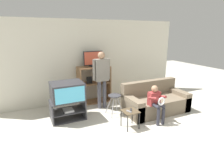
# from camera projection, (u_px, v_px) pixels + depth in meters

# --- Properties ---
(ground_plane) EXTENTS (18.00, 18.00, 0.00)m
(ground_plane) POSITION_uv_depth(u_px,v_px,m) (149.00, 153.00, 3.55)
(ground_plane) COLOR beige
(wall_back) EXTENTS (6.40, 0.06, 2.60)m
(wall_back) POSITION_uv_depth(u_px,v_px,m) (90.00, 61.00, 6.07)
(wall_back) COLOR silver
(wall_back) RESTS_ON ground_plane
(tv_stand) EXTENTS (0.86, 0.56, 0.52)m
(tv_stand) POSITION_uv_depth(u_px,v_px,m) (68.00, 110.00, 4.89)
(tv_stand) COLOR #38383D
(tv_stand) RESTS_ON ground_plane
(television_main) EXTENTS (0.80, 0.68, 0.47)m
(television_main) POSITION_uv_depth(u_px,v_px,m) (67.00, 91.00, 4.78)
(television_main) COLOR #2D2D33
(television_main) RESTS_ON tv_stand
(media_shelf) EXTENTS (1.01, 0.47, 1.17)m
(media_shelf) POSITION_uv_depth(u_px,v_px,m) (94.00, 84.00, 6.01)
(media_shelf) COLOR #8E6642
(media_shelf) RESTS_ON ground_plane
(television_flat) EXTENTS (0.62, 0.20, 0.48)m
(television_flat) POSITION_uv_depth(u_px,v_px,m) (93.00, 59.00, 5.82)
(television_flat) COLOR black
(television_flat) RESTS_ON media_shelf
(folding_stool) EXTENTS (0.39, 0.43, 0.57)m
(folding_stool) POSITION_uv_depth(u_px,v_px,m) (115.00, 99.00, 5.10)
(folding_stool) COLOR #99999E
(folding_stool) RESTS_ON ground_plane
(snack_table) EXTENTS (0.36, 0.36, 0.43)m
(snack_table) POSITION_uv_depth(u_px,v_px,m) (130.00, 114.00, 4.41)
(snack_table) COLOR brown
(snack_table) RESTS_ON ground_plane
(remote_control_black) EXTENTS (0.11, 0.14, 0.02)m
(remote_control_black) POSITION_uv_depth(u_px,v_px,m) (131.00, 110.00, 4.43)
(remote_control_black) COLOR #232328
(remote_control_black) RESTS_ON snack_table
(remote_control_white) EXTENTS (0.08, 0.15, 0.02)m
(remote_control_white) POSITION_uv_depth(u_px,v_px,m) (129.00, 111.00, 4.34)
(remote_control_white) COLOR gray
(remote_control_white) RESTS_ON snack_table
(couch) EXTENTS (1.81, 0.91, 0.84)m
(couch) POSITION_uv_depth(u_px,v_px,m) (155.00, 102.00, 5.38)
(couch) COLOR #756651
(couch) RESTS_ON ground_plane
(person_standing_adult) EXTENTS (0.53, 0.20, 1.69)m
(person_standing_adult) POSITION_uv_depth(u_px,v_px,m) (102.00, 75.00, 5.41)
(person_standing_adult) COLOR #4C4C56
(person_standing_adult) RESTS_ON ground_plane
(person_seated_child) EXTENTS (0.33, 0.43, 0.94)m
(person_seated_child) POSITION_uv_depth(u_px,v_px,m) (156.00, 101.00, 4.67)
(person_seated_child) COLOR #2D2D38
(person_seated_child) RESTS_ON ground_plane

